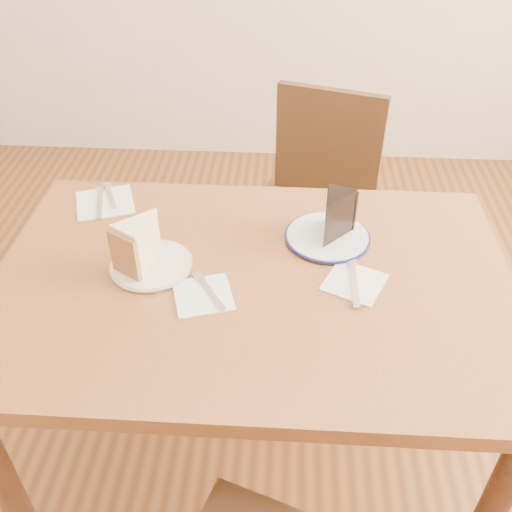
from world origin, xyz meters
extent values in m
plane|color=#4D2A14|center=(0.00, 0.00, 0.00)|extent=(4.00, 4.00, 0.00)
cube|color=#5D3219|center=(0.00, 0.00, 0.73)|extent=(1.20, 0.80, 0.04)
cylinder|color=#391C11|center=(-0.54, -0.34, 0.35)|extent=(0.06, 0.06, 0.71)
cylinder|color=#391C11|center=(-0.54, 0.34, 0.35)|extent=(0.06, 0.06, 0.71)
cylinder|color=#391C11|center=(0.54, 0.34, 0.35)|extent=(0.06, 0.06, 0.71)
cube|color=#311C0E|center=(0.15, 0.60, 0.47)|extent=(0.55, 0.55, 0.04)
cylinder|color=#311C0E|center=(0.38, 0.72, 0.22)|extent=(0.04, 0.04, 0.45)
cylinder|color=#311C0E|center=(0.03, 0.84, 0.22)|extent=(0.04, 0.04, 0.45)
cylinder|color=#311C0E|center=(0.27, 0.37, 0.22)|extent=(0.04, 0.04, 0.45)
cylinder|color=#311C0E|center=(-0.08, 0.48, 0.22)|extent=(0.04, 0.04, 0.45)
cube|color=#311C0E|center=(0.21, 0.79, 0.69)|extent=(0.36, 0.14, 0.39)
cylinder|color=silver|center=(-0.24, 0.02, 0.76)|extent=(0.18, 0.18, 0.01)
cylinder|color=white|center=(0.18, 0.16, 0.76)|extent=(0.20, 0.20, 0.01)
cube|color=white|center=(-0.10, -0.07, 0.75)|extent=(0.16, 0.16, 0.00)
cube|color=white|center=(0.23, 0.00, 0.75)|extent=(0.16, 0.16, 0.00)
cube|color=white|center=(-0.42, 0.29, 0.75)|extent=(0.19, 0.19, 0.00)
cube|color=silver|center=(-0.09, -0.06, 0.76)|extent=(0.09, 0.13, 0.00)
cube|color=silver|center=(0.23, -0.01, 0.76)|extent=(0.02, 0.17, 0.00)
cube|color=silver|center=(-0.42, 0.32, 0.76)|extent=(0.07, 0.13, 0.00)
cube|color=silver|center=(-0.43, 0.28, 0.76)|extent=(0.05, 0.16, 0.00)
camera|label=1|loc=(0.07, -0.99, 1.60)|focal=40.00mm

